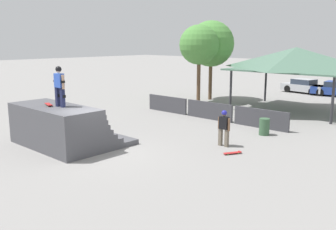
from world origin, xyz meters
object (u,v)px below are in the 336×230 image
object	(u,v)px
tree_beside_pavilion	(211,44)
parked_car_silver	(304,86)
bystander_walking	(224,125)
skater_on_deck	(59,84)
tree_far_back	(199,45)
skateboard_on_ground	(233,153)
trash_bin	(264,127)
skateboard_on_deck	(49,104)

from	to	relation	value
tree_beside_pavilion	parked_car_silver	size ratio (longest dim) A/B	1.46
parked_car_silver	bystander_walking	bearing A→B (deg)	-67.33
skater_on_deck	tree_far_back	size ratio (longest dim) A/B	0.30
skateboard_on_ground	tree_far_back	bearing A→B (deg)	73.45
bystander_walking	tree_beside_pavilion	xyz separation A→B (m)	(-8.70, 10.75, 3.47)
bystander_walking	skateboard_on_ground	bearing A→B (deg)	145.75
tree_far_back	parked_car_silver	xyz separation A→B (m)	(3.68, 10.94, -3.77)
tree_far_back	skateboard_on_ground	bearing A→B (deg)	-45.47
bystander_walking	trash_bin	distance (m)	3.17
skateboard_on_ground	tree_far_back	world-z (taller)	tree_far_back
bystander_walking	trash_bin	xyz separation A→B (m)	(0.34, 3.10, -0.54)
bystander_walking	parked_car_silver	bearing A→B (deg)	-74.45
trash_bin	skateboard_on_deck	bearing A→B (deg)	-125.80
trash_bin	skateboard_on_ground	bearing A→B (deg)	-80.31
tree_far_back	parked_car_silver	distance (m)	12.15
skateboard_on_deck	skateboard_on_ground	size ratio (longest dim) A/B	1.09
trash_bin	parked_car_silver	bearing A→B (deg)	106.73
skater_on_deck	trash_bin	distance (m)	10.14
skateboard_on_ground	tree_beside_pavilion	distance (m)	15.66
skateboard_on_deck	trash_bin	world-z (taller)	skateboard_on_deck
tree_beside_pavilion	bystander_walking	bearing A→B (deg)	-51.03
skateboard_on_deck	skateboard_on_ground	bearing A→B (deg)	52.88
tree_beside_pavilion	parked_car_silver	world-z (taller)	tree_beside_pavilion
tree_far_back	trash_bin	size ratio (longest dim) A/B	6.93
tree_beside_pavilion	tree_far_back	distance (m)	2.05
skater_on_deck	skateboard_on_deck	bearing A→B (deg)	-163.80
skater_on_deck	skateboard_on_ground	distance (m)	8.00
skater_on_deck	tree_beside_pavilion	size ratio (longest dim) A/B	0.28
skateboard_on_deck	tree_beside_pavilion	bearing A→B (deg)	119.17
skater_on_deck	skateboard_on_ground	size ratio (longest dim) A/B	2.21
skateboard_on_deck	tree_far_back	bearing A→B (deg)	119.15
skater_on_deck	trash_bin	xyz separation A→B (m)	(5.44, 8.20, -2.45)
skateboard_on_ground	parked_car_silver	xyz separation A→B (m)	(-5.64, 20.42, 0.54)
skater_on_deck	tree_far_back	distance (m)	14.28
skater_on_deck	trash_bin	world-z (taller)	skater_on_deck
skateboard_on_ground	tree_far_back	distance (m)	13.97
skateboard_on_ground	tree_far_back	size ratio (longest dim) A/B	0.14
skater_on_deck	parked_car_silver	distance (m)	24.88
skateboard_on_deck	tree_far_back	size ratio (longest dim) A/B	0.15
bystander_walking	trash_bin	size ratio (longest dim) A/B	1.94
skateboard_on_deck	trash_bin	size ratio (longest dim) A/B	1.03
bystander_walking	skateboard_on_ground	size ratio (longest dim) A/B	2.07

